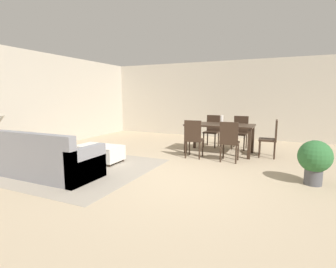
{
  "coord_description": "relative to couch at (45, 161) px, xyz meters",
  "views": [
    {
      "loc": [
        1.82,
        -4.15,
        1.48
      ],
      "look_at": [
        -0.47,
        0.91,
        0.65
      ],
      "focal_mm": 27.14,
      "sensor_mm": 36.0,
      "label": 1
    }
  ],
  "objects": [
    {
      "name": "area_rug",
      "position": [
        0.12,
        0.64,
        -0.29
      ],
      "size": [
        3.0,
        2.8,
        0.01
      ],
      "primitive_type": "cube",
      "color": "gray",
      "rests_on": "ground_plane"
    },
    {
      "name": "dining_chair_near_left",
      "position": [
        2.06,
        2.46,
        0.22
      ],
      "size": [
        0.43,
        0.43,
        0.92
      ],
      "color": "#332319",
      "rests_on": "ground_plane"
    },
    {
      "name": "ottoman_table",
      "position": [
        0.24,
        1.23,
        -0.07
      ],
      "size": [
        1.03,
        0.59,
        0.38
      ],
      "color": "silver",
      "rests_on": "ground_plane"
    },
    {
      "name": "ground_plane",
      "position": [
        2.14,
        0.92,
        -0.29
      ],
      "size": [
        10.8,
        10.8,
        0.0
      ],
      "primitive_type": "plane",
      "color": "tan"
    },
    {
      "name": "dining_table",
      "position": [
        2.49,
        3.26,
        0.37
      ],
      "size": [
        1.71,
        0.86,
        0.76
      ],
      "color": "#332319",
      "rests_on": "ground_plane"
    },
    {
      "name": "couch",
      "position": [
        0.0,
        0.0,
        0.0
      ],
      "size": [
        2.01,
        0.88,
        0.86
      ],
      "color": "gray",
      "rests_on": "ground_plane"
    },
    {
      "name": "vase_centerpiece",
      "position": [
        2.53,
        3.28,
        0.58
      ],
      "size": [
        0.08,
        0.08,
        0.23
      ],
      "primitive_type": "cylinder",
      "color": "silver",
      "rests_on": "dining_table"
    },
    {
      "name": "dining_chair_near_right",
      "position": [
        2.91,
        2.43,
        0.22
      ],
      "size": [
        0.41,
        0.41,
        0.92
      ],
      "color": "#332319",
      "rests_on": "ground_plane"
    },
    {
      "name": "side_table",
      "position": [
        -1.3,
        0.02,
        0.15
      ],
      "size": [
        0.4,
        0.4,
        0.56
      ],
      "color": "olive",
      "rests_on": "ground_plane"
    },
    {
      "name": "dining_chair_head_east",
      "position": [
        3.75,
        3.29,
        0.22
      ],
      "size": [
        0.41,
        0.41,
        0.92
      ],
      "color": "#332319",
      "rests_on": "ground_plane"
    },
    {
      "name": "dining_chair_far_right",
      "position": [
        2.89,
        4.08,
        0.22
      ],
      "size": [
        0.42,
        0.42,
        0.92
      ],
      "color": "#332319",
      "rests_on": "ground_plane"
    },
    {
      "name": "dining_chair_far_left",
      "position": [
        2.09,
        4.07,
        0.22
      ],
      "size": [
        0.42,
        0.42,
        0.92
      ],
      "color": "#332319",
      "rests_on": "ground_plane"
    },
    {
      "name": "potted_plant",
      "position": [
        4.49,
        1.53,
        0.15
      ],
      "size": [
        0.54,
        0.54,
        0.76
      ],
      "color": "#4C4C51",
      "rests_on": "ground_plane"
    },
    {
      "name": "wall_back",
      "position": [
        2.14,
        5.92,
        1.06
      ],
      "size": [
        9.0,
        0.12,
        2.7
      ],
      "primitive_type": "cube",
      "color": "#BCB2A0",
      "rests_on": "ground_plane"
    },
    {
      "name": "wall_left",
      "position": [
        -2.36,
        1.42,
        1.06
      ],
      "size": [
        0.12,
        11.0,
        2.7
      ],
      "primitive_type": "cube",
      "color": "#BCB2A0",
      "rests_on": "ground_plane"
    }
  ]
}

